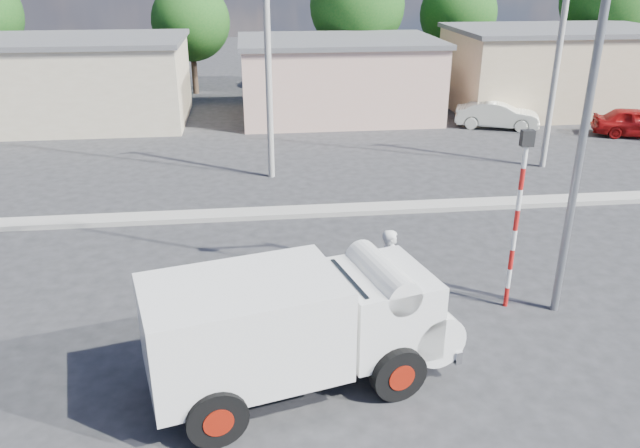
{
  "coord_description": "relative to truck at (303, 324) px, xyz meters",
  "views": [
    {
      "loc": [
        -2.8,
        -11.06,
        7.74
      ],
      "look_at": [
        -1.04,
        4.03,
        1.3
      ],
      "focal_mm": 35.0,
      "sensor_mm": 36.0,
      "label": 1
    }
  ],
  "objects": [
    {
      "name": "traffic_pole",
      "position": [
        5.15,
        2.42,
        1.23
      ],
      "size": [
        0.28,
        0.18,
        4.36
      ],
      "color": "red",
      "rests_on": "ground"
    },
    {
      "name": "building_row",
      "position": [
        3.05,
        22.92,
        0.77
      ],
      "size": [
        37.8,
        7.3,
        4.44
      ],
      "color": "#C0B291",
      "rests_on": "ground"
    },
    {
      "name": "truck",
      "position": [
        0.0,
        0.0,
        0.0
      ],
      "size": [
        6.28,
        3.52,
        2.45
      ],
      "rotation": [
        0.0,
        0.0,
        0.25
      ],
      "color": "black",
      "rests_on": "ground"
    },
    {
      "name": "tree_row",
      "position": [
        5.71,
        29.37,
        3.63
      ],
      "size": [
        43.62,
        7.43,
        8.42
      ],
      "color": "#38281E",
      "rests_on": "ground"
    },
    {
      "name": "cyclist",
      "position": [
        2.23,
        2.33,
        -0.42
      ],
      "size": [
        0.6,
        0.77,
        1.89
      ],
      "primitive_type": "imported",
      "rotation": [
        0.0,
        0.0,
        1.33
      ],
      "color": "silver",
      "rests_on": "ground"
    },
    {
      "name": "median",
      "position": [
        1.95,
        8.92,
        -1.28
      ],
      "size": [
        40.0,
        0.8,
        0.16
      ],
      "primitive_type": "cube",
      "color": "#99968E",
      "rests_on": "ground"
    },
    {
      "name": "ground_plane",
      "position": [
        1.95,
        0.92,
        -1.36
      ],
      "size": [
        120.0,
        120.0,
        0.0
      ],
      "primitive_type": "plane",
      "color": "#28282A",
      "rests_on": "ground"
    },
    {
      "name": "utility_poles",
      "position": [
        5.2,
        12.92,
        2.71
      ],
      "size": [
        35.4,
        0.24,
        8.0
      ],
      "color": "#99968E",
      "rests_on": "ground"
    },
    {
      "name": "car_red",
      "position": [
        17.43,
        16.92,
        -0.69
      ],
      "size": [
        4.26,
        2.75,
        1.35
      ],
      "primitive_type": "imported",
      "rotation": [
        0.0,
        0.0,
        1.25
      ],
      "color": "#980D0D",
      "rests_on": "ground"
    },
    {
      "name": "bicycle",
      "position": [
        2.23,
        2.33,
        -0.91
      ],
      "size": [
        1.79,
        0.98,
        0.89
      ],
      "primitive_type": "imported",
      "rotation": [
        0.0,
        0.0,
        1.33
      ],
      "color": "black",
      "rests_on": "ground"
    },
    {
      "name": "car_cream",
      "position": [
        11.45,
        19.26,
        -0.69
      ],
      "size": [
        4.28,
        2.77,
        1.33
      ],
      "primitive_type": "imported",
      "rotation": [
        0.0,
        0.0,
        1.2
      ],
      "color": "white",
      "rests_on": "ground"
    },
    {
      "name": "streetlight",
      "position": [
        6.09,
        2.12,
        3.6
      ],
      "size": [
        2.34,
        0.22,
        9.0
      ],
      "color": "slate",
      "rests_on": "ground"
    }
  ]
}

